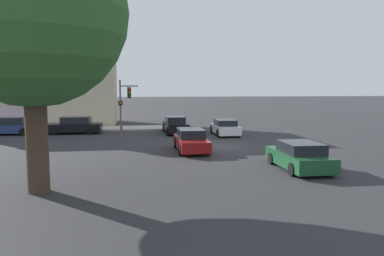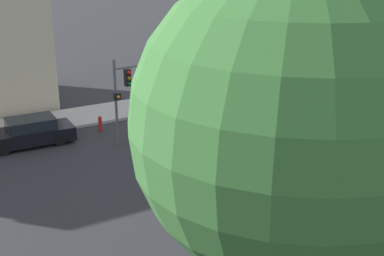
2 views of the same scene
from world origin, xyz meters
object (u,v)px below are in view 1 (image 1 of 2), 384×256
(street_tree, at_px, (31,12))
(traffic_signal, at_px, (125,99))
(crossing_car_0, at_px, (175,125))
(parked_car_1, at_px, (11,127))
(fire_hydrant, at_px, (121,127))
(crossing_car_3, at_px, (191,141))
(crossing_car_1, at_px, (225,127))
(parked_car_0, at_px, (75,126))
(crossing_car_2, at_px, (299,156))

(street_tree, bearing_deg, traffic_signal, -9.78)
(crossing_car_0, distance_m, parked_car_1, 14.19)
(street_tree, height_order, fire_hydrant, street_tree)
(crossing_car_3, xyz_separation_m, parked_car_1, (10.70, 14.14, 0.02))
(parked_car_1, relative_size, fire_hydrant, 4.42)
(fire_hydrant, bearing_deg, crossing_car_3, -156.27)
(crossing_car_0, bearing_deg, crossing_car_1, 64.02)
(crossing_car_0, relative_size, parked_car_0, 0.99)
(parked_car_0, bearing_deg, street_tree, 96.26)
(crossing_car_1, relative_size, parked_car_0, 0.95)
(crossing_car_3, relative_size, fire_hydrant, 5.00)
(fire_hydrant, bearing_deg, parked_car_0, 91.60)
(crossing_car_1, xyz_separation_m, crossing_car_2, (-13.87, -0.39, 0.01))
(crossing_car_0, bearing_deg, parked_car_1, -96.30)
(crossing_car_3, height_order, parked_car_1, parked_car_1)
(crossing_car_3, bearing_deg, fire_hydrant, -156.21)
(street_tree, distance_m, crossing_car_0, 20.33)
(traffic_signal, relative_size, crossing_car_3, 1.02)
(crossing_car_0, bearing_deg, fire_hydrant, -106.79)
(crossing_car_0, distance_m, parked_car_0, 8.89)
(crossing_car_0, relative_size, fire_hydrant, 5.16)
(crossing_car_0, distance_m, crossing_car_3, 9.52)
(parked_car_1, bearing_deg, crossing_car_2, 136.11)
(crossing_car_2, height_order, crossing_car_3, crossing_car_3)
(crossing_car_2, bearing_deg, crossing_car_1, 2.12)
(parked_car_1, bearing_deg, crossing_car_1, 168.90)
(crossing_car_1, xyz_separation_m, parked_car_1, (3.04, 18.21, 0.05))
(crossing_car_0, height_order, parked_car_0, crossing_car_0)
(traffic_signal, xyz_separation_m, fire_hydrant, (2.51, 0.42, -2.57))
(crossing_car_2, height_order, parked_car_0, parked_car_0)
(fire_hydrant, bearing_deg, parked_car_1, 90.71)
(traffic_signal, distance_m, crossing_car_3, 9.67)
(street_tree, height_order, parked_car_0, street_tree)
(crossing_car_1, bearing_deg, crossing_car_3, 152.93)
(crossing_car_0, xyz_separation_m, fire_hydrant, (1.30, 4.76, -0.23))
(street_tree, height_order, parked_car_1, street_tree)
(crossing_car_1, height_order, crossing_car_3, crossing_car_3)
(crossing_car_3, distance_m, parked_car_1, 17.73)
(street_tree, bearing_deg, crossing_car_1, -34.99)
(crossing_car_3, height_order, fire_hydrant, crossing_car_3)
(crossing_car_2, relative_size, fire_hydrant, 4.76)
(crossing_car_0, distance_m, crossing_car_1, 4.47)
(street_tree, bearing_deg, fire_hydrant, -7.32)
(crossing_car_0, xyz_separation_m, parked_car_0, (1.19, 8.81, -0.02))
(crossing_car_3, bearing_deg, crossing_car_0, -179.95)
(traffic_signal, xyz_separation_m, crossing_car_0, (1.21, -4.34, -2.34))
(parked_car_1, bearing_deg, crossing_car_3, 141.24)
(crossing_car_0, relative_size, parked_car_1, 1.17)
(street_tree, distance_m, crossing_car_2, 13.41)
(crossing_car_1, relative_size, fire_hydrant, 4.94)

